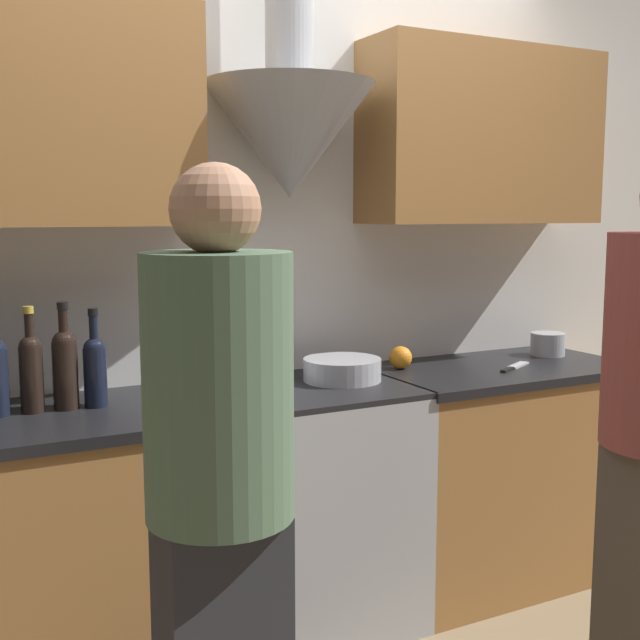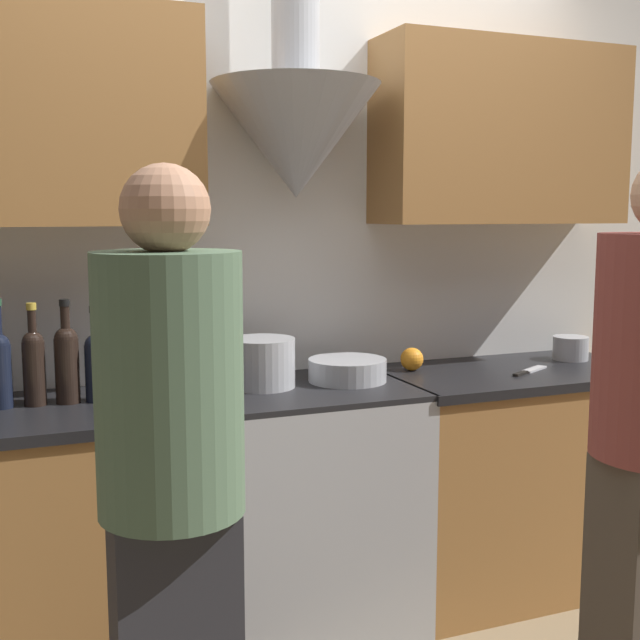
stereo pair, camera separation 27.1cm
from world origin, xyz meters
TOP-DOWN VIEW (x-y plane):
  - wall_back at (-0.04, 0.57)m, footprint 8.40×0.61m
  - counter_left at (-0.98, 0.30)m, footprint 1.27×0.62m
  - counter_right at (0.87, 0.30)m, footprint 1.06×0.62m
  - stove_range at (0.00, 0.31)m, footprint 0.71×0.60m
  - wine_bottle_6 at (-0.92, 0.37)m, footprint 0.07×0.07m
  - wine_bottle_7 at (-0.82, 0.36)m, footprint 0.08×0.08m
  - wine_bottle_8 at (-0.73, 0.35)m, footprint 0.07×0.07m
  - stock_pot at (-0.16, 0.36)m, footprint 0.24×0.24m
  - mixing_bowl at (0.16, 0.34)m, footprint 0.29×0.29m
  - orange_fruit at (0.47, 0.43)m, footprint 0.09×0.09m
  - saucepan at (1.20, 0.39)m, footprint 0.15×0.15m
  - chefs_knife at (0.89, 0.23)m, footprint 0.22×0.14m
  - person_foreground_left at (-0.68, -0.65)m, footprint 0.31×0.31m

SIDE VIEW (x-z plane):
  - counter_left at x=-0.98m, z-range 0.00..0.88m
  - counter_right at x=0.87m, z-range 0.00..0.88m
  - stove_range at x=0.00m, z-range 0.00..0.89m
  - person_foreground_left at x=-0.68m, z-range 0.09..1.68m
  - chefs_knife at x=0.89m, z-range 0.88..0.89m
  - mixing_bowl at x=0.16m, z-range 0.88..0.96m
  - orange_fruit at x=0.47m, z-range 0.88..0.97m
  - saucepan at x=1.20m, z-range 0.88..0.98m
  - stock_pot at x=-0.16m, z-range 0.88..1.06m
  - wine_bottle_8 at x=-0.73m, z-range 0.85..1.16m
  - wine_bottle_6 at x=-0.92m, z-range 0.85..1.18m
  - wine_bottle_7 at x=-0.82m, z-range 0.85..1.19m
  - wall_back at x=-0.04m, z-range 0.17..2.77m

